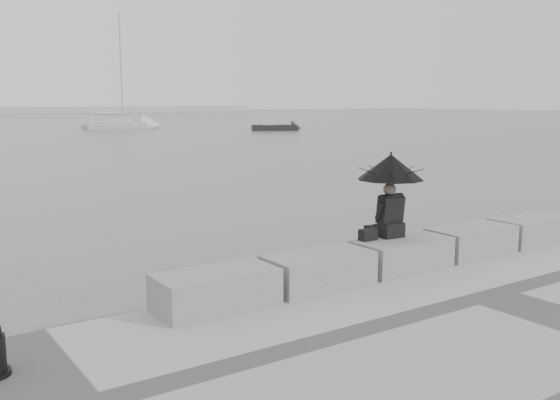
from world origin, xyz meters
TOP-DOWN VIEW (x-y plane):
  - ground at (0.00, 0.00)m, footprint 360.00×360.00m
  - stone_block_far_left at (-3.40, -0.45)m, footprint 1.60×0.80m
  - stone_block_left at (-1.70, -0.45)m, footprint 1.60×0.80m
  - stone_block_centre at (0.00, -0.45)m, footprint 1.60×0.80m
  - stone_block_right at (1.70, -0.45)m, footprint 1.60×0.80m
  - stone_block_far_right at (3.40, -0.45)m, footprint 1.60×0.80m
  - seated_person at (-0.05, -0.20)m, footprint 1.08×1.08m
  - bag at (-0.52, -0.20)m, footprint 0.28×0.16m
  - sailboat_right at (17.99, 61.99)m, footprint 6.91×5.41m
  - small_motorboat at (30.27, 48.57)m, footprint 5.02×3.63m

SIDE VIEW (x-z plane):
  - ground at x=0.00m, z-range 0.00..0.00m
  - small_motorboat at x=30.27m, z-range -0.23..0.87m
  - sailboat_right at x=17.99m, z-range -5.91..6.99m
  - stone_block_far_left at x=-3.40m, z-range 0.50..1.00m
  - stone_block_left at x=-1.70m, z-range 0.50..1.00m
  - stone_block_centre at x=0.00m, z-range 0.50..1.00m
  - stone_block_right at x=1.70m, z-range 0.50..1.00m
  - stone_block_far_right at x=3.40m, z-range 0.50..1.00m
  - bag at x=-0.52m, z-range 1.00..1.18m
  - seated_person at x=-0.05m, z-range 1.29..2.68m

